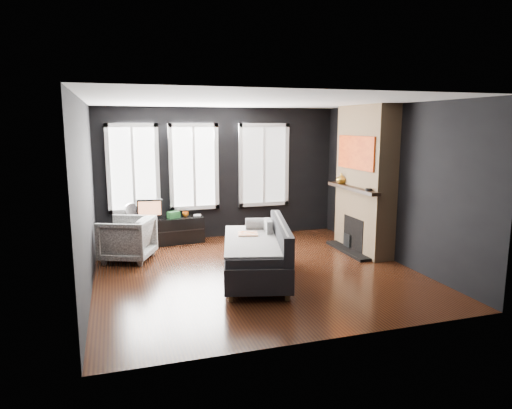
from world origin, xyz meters
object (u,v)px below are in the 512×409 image
object	(u,v)px
media_console	(165,231)
book	(193,211)
mug	(185,214)
sofa	(255,250)
armchair	(127,237)
mantel_vase	(341,179)
monitor	(150,208)

from	to	relation	value
media_console	book	world-z (taller)	book
mug	book	size ratio (longest dim) A/B	0.61
sofa	mug	size ratio (longest dim) A/B	16.84
armchair	mug	bearing A→B (deg)	152.69
mug	mantel_vase	distance (m)	3.17
sofa	book	bearing A→B (deg)	115.56
armchair	mantel_vase	bearing A→B (deg)	109.44
monitor	book	size ratio (longest dim) A/B	2.48
media_console	armchair	bearing A→B (deg)	-133.03
sofa	book	xyz separation A→B (m)	(-0.51, 2.60, 0.17)
monitor	sofa	bearing A→B (deg)	-53.33
mantel_vase	sofa	bearing A→B (deg)	-147.88
sofa	armchair	size ratio (longest dim) A/B	2.48
mug	mantel_vase	bearing A→B (deg)	-23.24
sofa	media_console	world-z (taller)	sofa
mug	armchair	bearing A→B (deg)	-140.10
book	mantel_vase	xyz separation A→B (m)	(2.66, -1.25, 0.71)
monitor	book	distance (m)	0.88
armchair	mantel_vase	xyz separation A→B (m)	(4.00, -0.23, 0.91)
sofa	mug	world-z (taller)	sofa
armchair	book	size ratio (longest dim) A/B	4.14
book	media_console	bearing A→B (deg)	-174.30
book	mantel_vase	world-z (taller)	mantel_vase
armchair	media_console	bearing A→B (deg)	164.67
monitor	mug	size ratio (longest dim) A/B	4.06
mug	mantel_vase	xyz separation A→B (m)	(2.83, -1.21, 0.75)
armchair	monitor	distance (m)	1.09
sofa	monitor	xyz separation A→B (m)	(-1.38, 2.51, 0.30)
book	monitor	bearing A→B (deg)	-174.13
armchair	sofa	bearing A→B (deg)	72.31
monitor	mug	bearing A→B (deg)	12.25
monitor	mug	xyz separation A→B (m)	(0.70, 0.06, -0.16)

